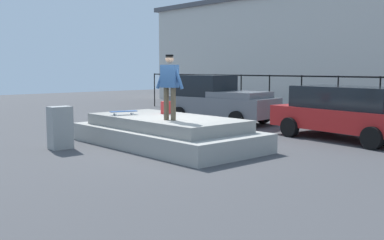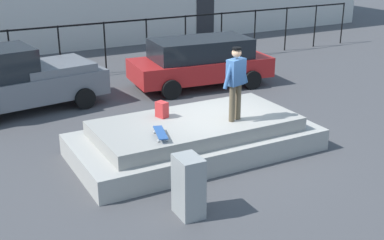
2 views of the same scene
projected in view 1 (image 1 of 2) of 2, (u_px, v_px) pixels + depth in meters
name	position (u px, v px, depth m)	size (l,w,h in m)	color
ground_plane	(177.00, 149.00, 12.71)	(60.00, 60.00, 0.00)	#424244
concrete_ledge	(166.00, 132.00, 13.21)	(5.86, 2.85, 0.85)	#9E9B93
skateboarder	(170.00, 82.00, 12.14)	(0.85, 0.37, 1.74)	brown
skateboard	(124.00, 112.00, 13.63)	(0.41, 0.84, 0.12)	#264C8C
backpack	(166.00, 108.00, 13.96)	(0.28, 0.20, 0.38)	red
car_grey_pickup_near	(218.00, 99.00, 18.89)	(4.87, 2.58, 1.96)	slate
car_red_hatchback_mid	(348.00, 111.00, 14.29)	(4.94, 2.57, 1.67)	#B21E1E
utility_box	(60.00, 128.00, 12.65)	(0.44, 0.60, 1.18)	gray
fence_row	(338.00, 92.00, 18.11)	(24.06, 0.06, 1.95)	black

